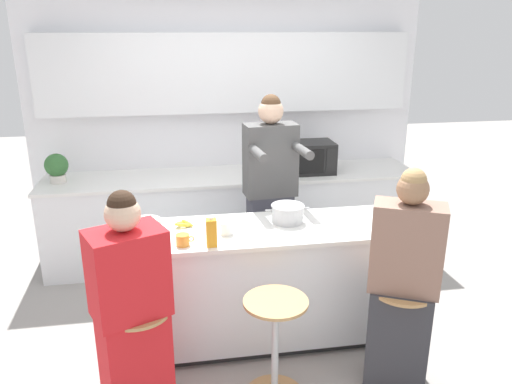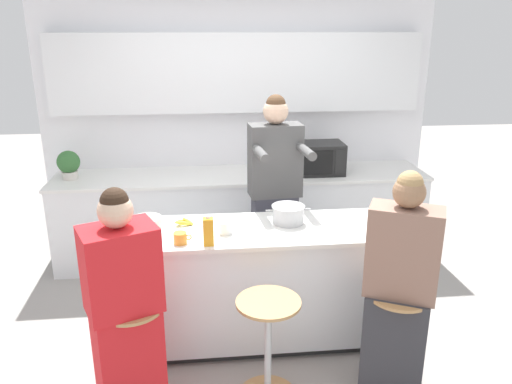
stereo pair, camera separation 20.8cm
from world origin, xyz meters
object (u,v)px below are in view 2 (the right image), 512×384
(cooking_pot, at_px, (288,214))
(bar_stool_rightmost, at_px, (395,335))
(bar_stool_center, at_px, (268,344))
(coffee_cup_far, at_px, (180,238))
(juice_carton, at_px, (208,231))
(fruit_bowl, at_px, (147,222))
(coffee_cup_near, at_px, (225,228))
(potted_plant, at_px, (69,164))
(banana_bunch, at_px, (184,222))
(person_wrapped_blanket, at_px, (125,311))
(kitchen_island, at_px, (257,284))
(person_cooking, at_px, (275,200))
(person_seated_near, at_px, (398,297))
(microwave, at_px, (318,158))
(bar_stool_leftmost, at_px, (134,349))

(cooking_pot, bearing_deg, bar_stool_rightmost, -51.60)
(bar_stool_center, distance_m, coffee_cup_far, 0.88)
(juice_carton, bearing_deg, fruit_bowl, 140.91)
(cooking_pot, xyz_separation_m, coffee_cup_near, (-0.46, -0.15, -0.02))
(potted_plant, bearing_deg, banana_bunch, -49.82)
(juice_carton, bearing_deg, person_wrapped_blanket, -140.83)
(cooking_pot, distance_m, coffee_cup_near, 0.49)
(kitchen_island, bearing_deg, banana_bunch, 167.32)
(banana_bunch, height_order, potted_plant, potted_plant)
(kitchen_island, bearing_deg, person_cooking, 71.34)
(person_seated_near, bearing_deg, microwave, 117.84)
(cooking_pot, height_order, banana_bunch, cooking_pot)
(person_cooking, xyz_separation_m, microwave, (0.52, 0.73, 0.16))
(coffee_cup_near, xyz_separation_m, juice_carton, (-0.12, -0.17, 0.05))
(person_cooking, xyz_separation_m, person_wrapped_blanket, (-1.06, -1.30, -0.19))
(banana_bunch, distance_m, microwave, 1.78)
(kitchen_island, bearing_deg, coffee_cup_near, -163.52)
(coffee_cup_near, xyz_separation_m, microwave, (0.97, 1.44, 0.09))
(juice_carton, bearing_deg, bar_stool_leftmost, -141.67)
(kitchen_island, distance_m, juice_carton, 0.68)
(person_cooking, xyz_separation_m, coffee_cup_far, (-0.75, -0.85, 0.06))
(kitchen_island, distance_m, fruit_bowl, 0.92)
(kitchen_island, distance_m, bar_stool_center, 0.65)
(kitchen_island, relative_size, coffee_cup_near, 16.71)
(microwave, distance_m, potted_plant, 2.37)
(kitchen_island, xyz_separation_m, microwave, (0.74, 1.38, 0.58))
(person_wrapped_blanket, height_order, person_seated_near, person_seated_near)
(bar_stool_leftmost, distance_m, juice_carton, 0.85)
(person_cooking, distance_m, coffee_cup_near, 0.85)
(bar_stool_center, height_order, microwave, microwave)
(cooking_pot, bearing_deg, person_cooking, 91.72)
(person_cooking, distance_m, banana_bunch, 0.91)
(microwave, bearing_deg, cooking_pot, -111.39)
(person_wrapped_blanket, xyz_separation_m, cooking_pot, (1.08, 0.73, 0.28))
(person_seated_near, bearing_deg, coffee_cup_near, 176.62)
(bar_stool_leftmost, xyz_separation_m, person_cooking, (1.03, 1.26, 0.48))
(person_wrapped_blanket, distance_m, coffee_cup_far, 0.60)
(person_wrapped_blanket, height_order, coffee_cup_near, person_wrapped_blanket)
(bar_stool_center, bearing_deg, bar_stool_rightmost, 0.27)
(kitchen_island, distance_m, potted_plant, 2.24)
(kitchen_island, xyz_separation_m, cooking_pot, (0.24, 0.09, 0.51))
(coffee_cup_far, bearing_deg, bar_stool_leftmost, -125.04)
(bar_stool_rightmost, bearing_deg, microwave, 92.04)
(bar_stool_center, xyz_separation_m, person_seated_near, (0.81, -0.00, 0.28))
(bar_stool_leftmost, distance_m, potted_plant, 2.29)
(person_wrapped_blanket, bearing_deg, microwave, 28.73)
(coffee_cup_far, relative_size, banana_bunch, 0.77)
(bar_stool_center, xyz_separation_m, person_cooking, (0.22, 1.30, 0.48))
(fruit_bowl, relative_size, potted_plant, 0.79)
(bar_stool_leftmost, bearing_deg, person_wrapped_blanket, -129.25)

